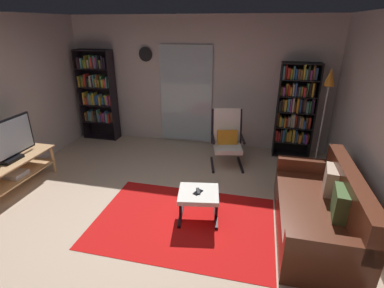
{
  "coord_description": "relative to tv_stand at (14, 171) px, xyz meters",
  "views": [
    {
      "loc": [
        1.28,
        -2.94,
        2.44
      ],
      "look_at": [
        0.37,
        0.92,
        0.78
      ],
      "focal_mm": 27.12,
      "sensor_mm": 36.0,
      "label": 1
    }
  ],
  "objects": [
    {
      "name": "leather_sofa",
      "position": [
        4.43,
        0.01,
        -0.03
      ],
      "size": [
        0.85,
        1.87,
        0.85
      ],
      "color": "#5B2A19",
      "rests_on": "ground"
    },
    {
      "name": "area_rug",
      "position": [
        2.75,
        -0.19,
        -0.33
      ],
      "size": [
        2.34,
        1.61,
        0.01
      ],
      "primitive_type": "cube",
      "color": "red",
      "rests_on": "ground"
    },
    {
      "name": "floor_lamp_by_shelf",
      "position": [
        4.63,
        1.7,
        1.06
      ],
      "size": [
        0.22,
        0.22,
        1.8
      ],
      "color": "#A5A5AD",
      "rests_on": "ground"
    },
    {
      "name": "cell_phone",
      "position": [
        2.91,
        -0.07,
        0.07
      ],
      "size": [
        0.12,
        0.16,
        0.01
      ],
      "primitive_type": "cube",
      "rotation": [
        0.0,
        0.0,
        -0.41
      ],
      "color": "black",
      "rests_on": "ottoman"
    },
    {
      "name": "glass_door_panel",
      "position": [
        2.08,
        2.55,
        0.71
      ],
      "size": [
        1.1,
        0.01,
        2.0
      ],
      "primitive_type": "cube",
      "color": "silver"
    },
    {
      "name": "lounge_armchair",
      "position": [
        3.07,
        1.69,
        0.2
      ],
      "size": [
        0.69,
        0.76,
        1.02
      ],
      "color": "black",
      "rests_on": "ground"
    },
    {
      "name": "ground_plane",
      "position": [
        2.3,
        -0.28,
        -0.34
      ],
      "size": [
        7.02,
        7.02,
        0.0
      ],
      "primitive_type": "plane",
      "color": "#CAAE94"
    },
    {
      "name": "wall_clock",
      "position": [
        1.25,
        2.54,
        1.51
      ],
      "size": [
        0.29,
        0.03,
        0.29
      ],
      "color": "silver"
    },
    {
      "name": "tv_stand",
      "position": [
        0.0,
        0.0,
        0.0
      ],
      "size": [
        0.48,
        1.36,
        0.51
      ],
      "color": "tan",
      "rests_on": "ground"
    },
    {
      "name": "wall_back",
      "position": [
        2.3,
        2.62,
        0.96
      ],
      "size": [
        5.6,
        0.06,
        2.6
      ],
      "primitive_type": "cube",
      "color": "beige",
      "rests_on": "ground"
    },
    {
      "name": "ottoman",
      "position": [
        2.92,
        -0.06,
        -0.0
      ],
      "size": [
        0.59,
        0.56,
        0.41
      ],
      "color": "white",
      "rests_on": "ground"
    },
    {
      "name": "bookshelf_near_tv",
      "position": [
        0.14,
        2.39,
        0.72
      ],
      "size": [
        0.78,
        0.3,
        1.94
      ],
      "color": "black",
      "rests_on": "ground"
    },
    {
      "name": "tv_remote",
      "position": [
        2.91,
        -0.05,
        0.08
      ],
      "size": [
        0.09,
        0.15,
        0.02
      ],
      "primitive_type": "cube",
      "rotation": [
        0.0,
        0.0,
        0.34
      ],
      "color": "black",
      "rests_on": "ottoman"
    },
    {
      "name": "bookshelf_near_sofa",
      "position": [
        4.26,
        2.35,
        0.62
      ],
      "size": [
        0.69,
        0.3,
        1.8
      ],
      "color": "black",
      "rests_on": "ground"
    },
    {
      "name": "television",
      "position": [
        0.0,
        -0.0,
        0.48
      ],
      "size": [
        0.2,
        0.99,
        0.63
      ],
      "color": "black",
      "rests_on": "tv_stand"
    }
  ]
}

